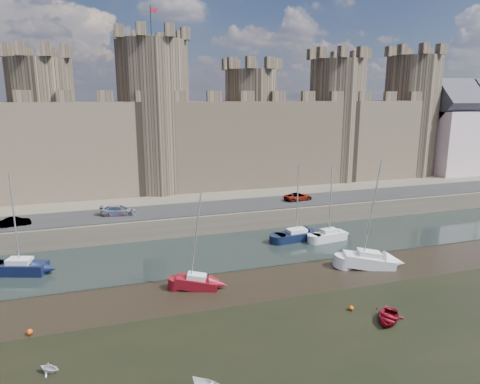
{
  "coord_description": "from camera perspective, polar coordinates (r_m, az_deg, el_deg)",
  "views": [
    {
      "loc": [
        -6.09,
        -20.53,
        17.26
      ],
      "look_at": [
        7.62,
        22.0,
        7.25
      ],
      "focal_mm": 32.0,
      "sensor_mm": 36.0,
      "label": 1
    }
  ],
  "objects": [
    {
      "name": "car_1",
      "position": [
        56.14,
        -27.76,
        -3.54
      ],
      "size": [
        3.45,
        1.84,
        1.08
      ],
      "primitive_type": "imported",
      "rotation": [
        0.0,
        0.0,
        1.8
      ],
      "color": "gray",
      "rests_on": "quay"
    },
    {
      "name": "dinghy_4",
      "position": [
        36.73,
        19.19,
        -15.57
      ],
      "size": [
        3.86,
        3.89,
        0.66
      ],
      "primitive_type": "imported",
      "rotation": [
        1.57,
        0.0,
        5.51
      ],
      "color": "maroon",
      "rests_on": "ground"
    },
    {
      "name": "road",
      "position": [
        56.81,
        -11.1,
        -2.62
      ],
      "size": [
        160.0,
        7.0,
        0.1
      ],
      "primitive_type": "cube",
      "color": "black",
      "rests_on": "quay"
    },
    {
      "name": "castle",
      "position": [
        68.97,
        -13.39,
        7.64
      ],
      "size": [
        108.5,
        11.0,
        29.0
      ],
      "color": "#42382B",
      "rests_on": "quay"
    },
    {
      "name": "water_channel",
      "position": [
        48.13,
        -9.51,
        -8.52
      ],
      "size": [
        160.0,
        12.0,
        0.08
      ],
      "primitive_type": "cube",
      "color": "black",
      "rests_on": "ground"
    },
    {
      "name": "sailboat_4",
      "position": [
        40.15,
        -5.76,
        -11.82
      ],
      "size": [
        4.15,
        2.7,
        9.04
      ],
      "rotation": [
        0.0,
        0.0,
        -0.34
      ],
      "color": "maroon",
      "rests_on": "ground"
    },
    {
      "name": "sailboat_1",
      "position": [
        48.09,
        -27.26,
        -8.86
      ],
      "size": [
        5.42,
        3.48,
        10.14
      ],
      "rotation": [
        0.0,
        0.0,
        -0.33
      ],
      "color": "black",
      "rests_on": "ground"
    },
    {
      "name": "buoy_3",
      "position": [
        37.64,
        14.6,
        -14.76
      ],
      "size": [
        0.41,
        0.41,
        0.41
      ],
      "primitive_type": "sphere",
      "color": "#E14E0A",
      "rests_on": "ground"
    },
    {
      "name": "car_2",
      "position": [
        56.33,
        -15.86,
        -2.38
      ],
      "size": [
        4.68,
        2.44,
        1.3
      ],
      "primitive_type": "imported",
      "rotation": [
        0.0,
        0.0,
        1.43
      ],
      "color": "gray",
      "rests_on": "quay"
    },
    {
      "name": "sailboat_3",
      "position": [
        52.9,
        7.54,
        -5.7
      ],
      "size": [
        5.4,
        2.56,
        9.15
      ],
      "rotation": [
        0.0,
        0.0,
        0.1
      ],
      "color": "black",
      "rests_on": "ground"
    },
    {
      "name": "car_3",
      "position": [
        62.37,
        7.78,
        -0.64
      ],
      "size": [
        4.35,
        2.37,
        1.16
      ],
      "primitive_type": "imported",
      "rotation": [
        0.0,
        0.0,
        1.68
      ],
      "color": "gray",
      "rests_on": "quay"
    },
    {
      "name": "sailboat_5",
      "position": [
        46.49,
        16.78,
        -8.68
      ],
      "size": [
        5.56,
        3.62,
        11.2
      ],
      "rotation": [
        0.0,
        0.0,
        -0.34
      ],
      "color": "silver",
      "rests_on": "ground"
    },
    {
      "name": "buoy_1",
      "position": [
        36.75,
        -26.24,
        -16.4
      ],
      "size": [
        0.45,
        0.45,
        0.45
      ],
      "primitive_type": "sphere",
      "color": "#C94608",
      "rests_on": "ground"
    },
    {
      "name": "sailboat_2",
      "position": [
        53.39,
        11.78,
        -5.65
      ],
      "size": [
        4.45,
        2.14,
        9.26
      ],
      "rotation": [
        0.0,
        0.0,
        0.11
      ],
      "color": "silver",
      "rests_on": "ground"
    },
    {
      "name": "quay",
      "position": [
        82.33,
        -13.28,
        1.07
      ],
      "size": [
        160.0,
        60.0,
        2.5
      ],
      "primitive_type": "cube",
      "color": "#4C443A",
      "rests_on": "ground"
    },
    {
      "name": "dinghy_3",
      "position": [
        31.86,
        -24.09,
        -20.64
      ],
      "size": [
        1.71,
        1.63,
        0.7
      ],
      "primitive_type": "imported",
      "rotation": [
        1.57,
        0.0,
        1.09
      ],
      "color": "silver",
      "rests_on": "ground"
    }
  ]
}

